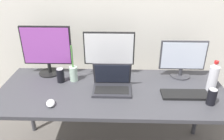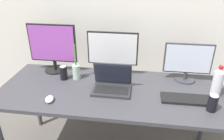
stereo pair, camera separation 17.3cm
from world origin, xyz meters
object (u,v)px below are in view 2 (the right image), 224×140
object	(u,v)px
keyboard_main	(185,99)
bamboo_vase	(76,71)
soda_can_near_keyboard	(64,73)
mouse_by_keyboard	(49,99)
water_bottle	(217,82)
monitor_left	(53,47)
monitor_right	(188,61)
soda_can_by_laptop	(213,103)
work_desk	(112,95)
monitor_center	(113,52)
laptop_silver	(113,84)

from	to	relation	value
keyboard_main	bamboo_vase	bearing A→B (deg)	165.82
soda_can_near_keyboard	bamboo_vase	bearing A→B (deg)	13.73
keyboard_main	mouse_by_keyboard	xyz separation A→B (m)	(-1.02, -0.16, 0.01)
water_bottle	bamboo_vase	world-z (taller)	bamboo_vase
monitor_left	mouse_by_keyboard	size ratio (longest dim) A/B	4.69
monitor_right	soda_can_by_laptop	bearing A→B (deg)	-75.25
work_desk	monitor_center	distance (m)	0.40
monitor_center	monitor_left	bearing A→B (deg)	-179.60
monitor_right	laptop_silver	world-z (taller)	monitor_right
work_desk	laptop_silver	xyz separation A→B (m)	(0.00, 0.00, 0.11)
soda_can_near_keyboard	monitor_left	bearing A→B (deg)	132.03
monitor_left	water_bottle	xyz separation A→B (m)	(1.41, -0.25, -0.13)
work_desk	soda_can_by_laptop	size ratio (longest dim) A/B	14.92
soda_can_near_keyboard	soda_can_by_laptop	size ratio (longest dim) A/B	1.00
soda_can_near_keyboard	work_desk	bearing A→B (deg)	-14.67
bamboo_vase	mouse_by_keyboard	bearing A→B (deg)	-105.09
work_desk	monitor_left	distance (m)	0.72
work_desk	keyboard_main	xyz separation A→B (m)	(0.58, -0.08, 0.07)
bamboo_vase	monitor_center	bearing A→B (deg)	23.86
laptop_silver	keyboard_main	distance (m)	0.58
monitor_right	water_bottle	distance (m)	0.31
monitor_center	keyboard_main	size ratio (longest dim) A/B	1.24
water_bottle	keyboard_main	bearing A→B (deg)	-156.69
monitor_left	monitor_center	size ratio (longest dim) A/B	1.00
work_desk	monitor_center	world-z (taller)	monitor_center
monitor_center	laptop_silver	xyz separation A→B (m)	(0.04, -0.28, -0.17)
monitor_center	soda_can_near_keyboard	size ratio (longest dim) A/B	3.61
monitor_center	soda_can_by_laptop	size ratio (longest dim) A/B	3.61
monitor_right	soda_can_by_laptop	size ratio (longest dim) A/B	3.22
water_bottle	soda_can_near_keyboard	world-z (taller)	water_bottle
keyboard_main	water_bottle	distance (m)	0.28
soda_can_by_laptop	laptop_silver	bearing A→B (deg)	165.89
laptop_silver	water_bottle	bearing A→B (deg)	1.78
monitor_left	water_bottle	distance (m)	1.44
laptop_silver	soda_can_by_laptop	size ratio (longest dim) A/B	2.47
monitor_left	soda_can_near_keyboard	distance (m)	0.28
monitor_left	monitor_right	size ratio (longest dim) A/B	1.12
monitor_right	keyboard_main	xyz separation A→B (m)	(-0.04, -0.33, -0.17)
work_desk	water_bottle	xyz separation A→B (m)	(0.82, 0.03, 0.18)
monitor_left	water_bottle	size ratio (longest dim) A/B	1.77
monitor_center	laptop_silver	bearing A→B (deg)	-82.04
monitor_center	monitor_right	size ratio (longest dim) A/B	1.12
monitor_center	soda_can_near_keyboard	world-z (taller)	monitor_center
monitor_center	keyboard_main	world-z (taller)	monitor_center
monitor_right	laptop_silver	xyz separation A→B (m)	(-0.62, -0.25, -0.13)
water_bottle	soda_can_by_laptop	distance (m)	0.23
mouse_by_keyboard	monitor_left	bearing A→B (deg)	90.99
keyboard_main	bamboo_vase	xyz separation A→B (m)	(-0.92, 0.22, 0.06)
keyboard_main	soda_can_by_laptop	bearing A→B (deg)	-34.36
laptop_silver	soda_can_by_laptop	xyz separation A→B (m)	(0.73, -0.18, 0.01)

